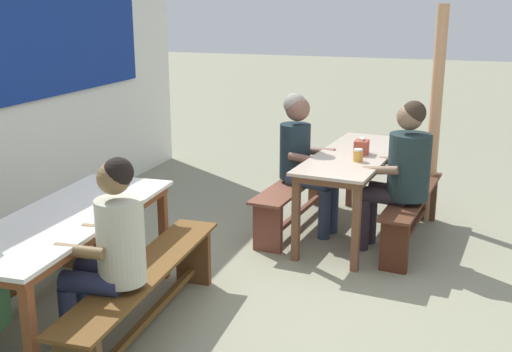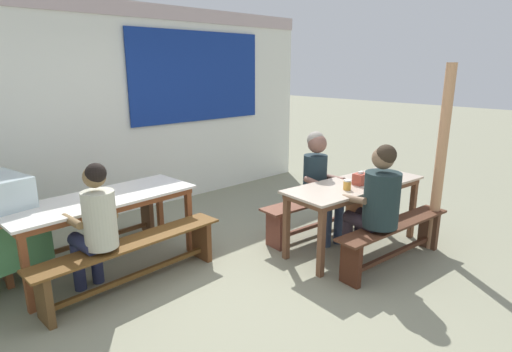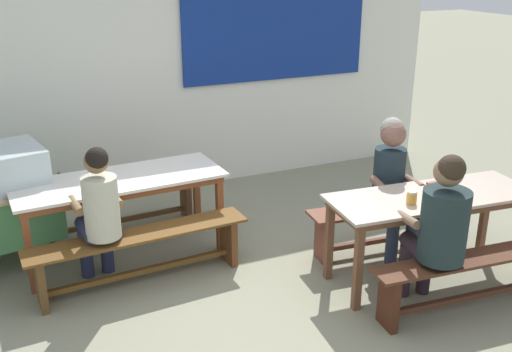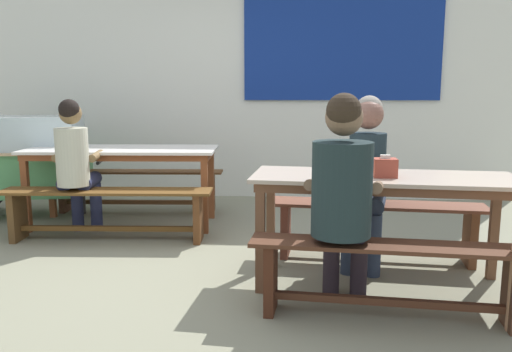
% 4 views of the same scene
% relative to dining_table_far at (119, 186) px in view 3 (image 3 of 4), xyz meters
% --- Properties ---
extents(ground_plane, '(40.00, 40.00, 0.00)m').
position_rel_dining_table_far_xyz_m(ground_plane, '(0.98, -1.17, -0.70)').
color(ground_plane, gray).
extents(backdrop_wall, '(6.77, 0.23, 2.88)m').
position_rel_dining_table_far_xyz_m(backdrop_wall, '(1.03, 1.52, 0.82)').
color(backdrop_wall, silver).
rests_on(backdrop_wall, ground_plane).
extents(dining_table_far, '(1.89, 0.80, 0.78)m').
position_rel_dining_table_far_xyz_m(dining_table_far, '(0.00, 0.00, 0.00)').
color(dining_table_far, silver).
rests_on(dining_table_far, ground_plane).
extents(dining_table_near, '(1.81, 0.78, 0.78)m').
position_rel_dining_table_far_xyz_m(dining_table_near, '(2.30, -1.44, -0.01)').
color(dining_table_near, '#BDAB97').
rests_on(dining_table_near, ground_plane).
extents(bench_far_back, '(1.89, 0.35, 0.46)m').
position_rel_dining_table_far_xyz_m(bench_far_back, '(-0.03, 0.54, -0.40)').
color(bench_far_back, brown).
rests_on(bench_far_back, ground_plane).
extents(bench_far_front, '(1.89, 0.42, 0.46)m').
position_rel_dining_table_far_xyz_m(bench_far_front, '(0.03, -0.54, -0.39)').
color(bench_far_front, brown).
rests_on(bench_far_front, ground_plane).
extents(bench_near_back, '(1.69, 0.45, 0.46)m').
position_rel_dining_table_far_xyz_m(bench_near_back, '(2.35, -0.90, -0.39)').
color(bench_near_back, brown).
rests_on(bench_near_back, ground_plane).
extents(bench_near_front, '(1.64, 0.40, 0.46)m').
position_rel_dining_table_far_xyz_m(bench_near_front, '(2.26, -1.99, -0.39)').
color(bench_near_front, '#4B2A1A').
rests_on(bench_near_front, ground_plane).
extents(person_right_near_table, '(0.45, 0.57, 1.30)m').
position_rel_dining_table_far_xyz_m(person_right_near_table, '(2.25, -0.97, 0.05)').
color(person_right_near_table, '#29364C').
rests_on(person_right_near_table, ground_plane).
extents(person_left_back_turned, '(0.42, 0.53, 1.27)m').
position_rel_dining_table_far_xyz_m(person_left_back_turned, '(-0.26, -0.48, 0.01)').
color(person_left_back_turned, '#272D4E').
rests_on(person_left_back_turned, ground_plane).
extents(person_near_front, '(0.51, 0.58, 1.33)m').
position_rel_dining_table_far_xyz_m(person_near_front, '(1.99, -1.91, 0.06)').
color(person_near_front, '#2B222A').
rests_on(person_near_front, ground_plane).
extents(tissue_box, '(0.15, 0.12, 0.15)m').
position_rel_dining_table_far_xyz_m(tissue_box, '(2.30, -1.51, 0.14)').
color(tissue_box, '#A13F2F').
rests_on(tissue_box, dining_table_near).
extents(condiment_jar, '(0.08, 0.08, 0.11)m').
position_rel_dining_table_far_xyz_m(condiment_jar, '(2.02, -1.53, 0.13)').
color(condiment_jar, gold).
rests_on(condiment_jar, dining_table_near).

